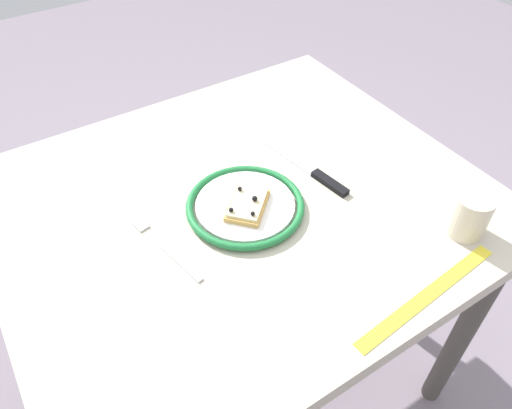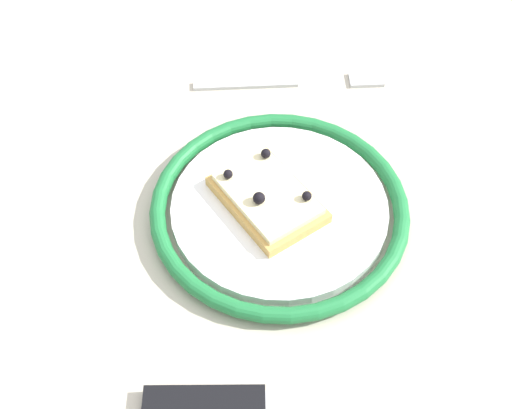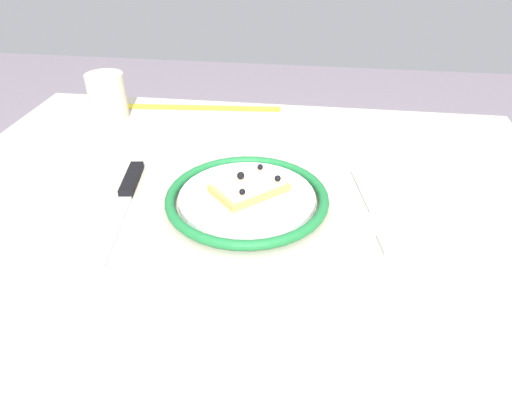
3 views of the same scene
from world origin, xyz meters
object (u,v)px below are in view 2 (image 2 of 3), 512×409
(dining_table, at_px, (311,281))
(fork, at_px, (295,83))
(plate, at_px, (284,209))
(knife, at_px, (255,402))
(pizza_slice_near, at_px, (272,198))

(dining_table, distance_m, fork, 0.21)
(plate, bearing_deg, knife, -0.59)
(plate, relative_size, fork, 1.15)
(knife, relative_size, fork, 1.20)
(dining_table, distance_m, pizza_slice_near, 0.12)
(knife, bearing_deg, fork, -179.00)
(fork, bearing_deg, knife, 1.00)
(dining_table, xyz_separation_m, knife, (0.17, -0.03, 0.09))
(pizza_slice_near, xyz_separation_m, knife, (0.18, 0.01, -0.02))
(knife, bearing_deg, pizza_slice_near, -177.02)
(plate, bearing_deg, fork, -177.40)
(pizza_slice_near, bearing_deg, dining_table, 73.22)
(pizza_slice_near, bearing_deg, plate, 83.19)
(dining_table, bearing_deg, fork, -168.25)
(plate, distance_m, knife, 0.18)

